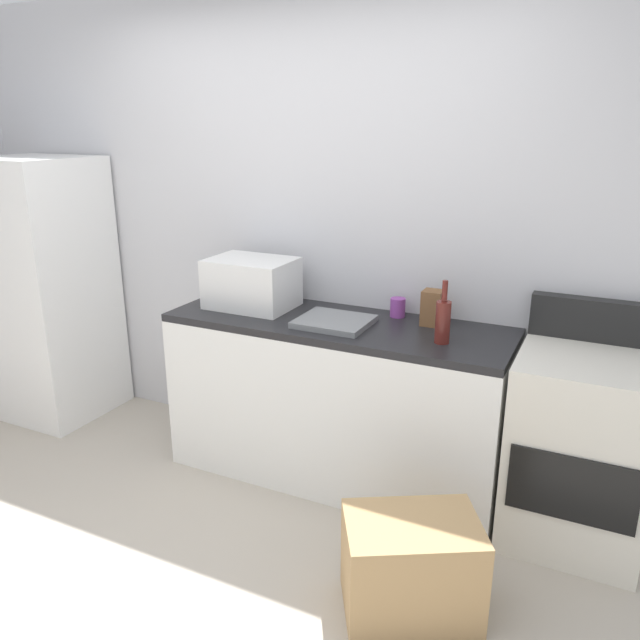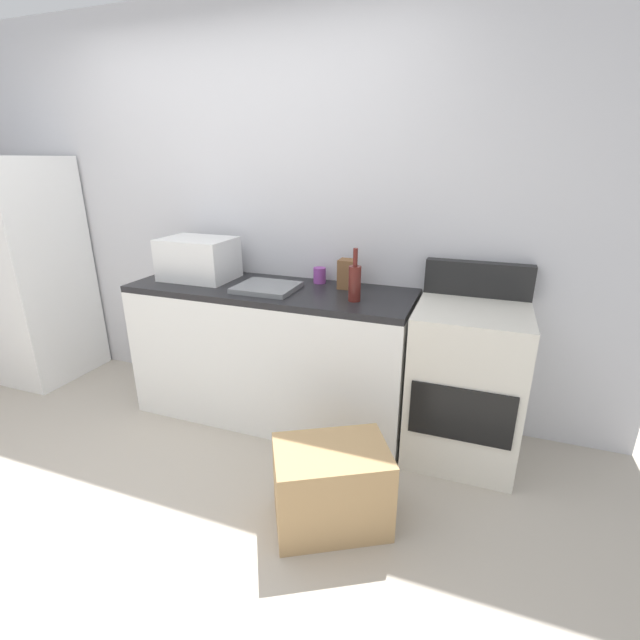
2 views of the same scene
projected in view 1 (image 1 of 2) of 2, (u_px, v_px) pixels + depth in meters
ground_plane at (152, 596)px, 2.60m from camera, size 6.00×6.00×0.00m
wall_back at (315, 230)px, 3.53m from camera, size 5.00×0.10×2.60m
kitchen_counter at (336, 400)px, 3.36m from camera, size 1.80×0.60×0.90m
refrigerator at (46, 290)px, 4.05m from camera, size 0.68×0.66×1.68m
stove_oven at (579, 446)px, 2.86m from camera, size 0.60×0.61×1.10m
microwave at (252, 283)px, 3.44m from camera, size 0.46×0.34×0.27m
sink_basin at (334, 322)px, 3.17m from camera, size 0.36×0.32×0.03m
wine_bottle at (443, 320)px, 2.88m from camera, size 0.07×0.07×0.30m
coffee_mug at (398, 307)px, 3.29m from camera, size 0.08×0.08×0.10m
knife_block at (432, 308)px, 3.14m from camera, size 0.10×0.10×0.18m
cardboard_box_large at (411, 566)px, 2.47m from camera, size 0.64×0.57×0.41m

